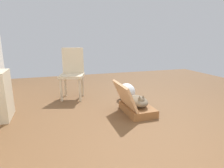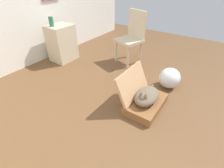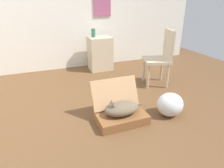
{
  "view_description": "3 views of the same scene",
  "coord_description": "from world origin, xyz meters",
  "views": [
    {
      "loc": [
        -2.1,
        1.03,
        1.13
      ],
      "look_at": [
        0.37,
        0.24,
        0.5
      ],
      "focal_mm": 29.84,
      "sensor_mm": 36.0,
      "label": 1
    },
    {
      "loc": [
        -1.24,
        -0.78,
        1.52
      ],
      "look_at": [
        0.26,
        0.26,
        0.28
      ],
      "focal_mm": 26.46,
      "sensor_mm": 36.0,
      "label": 2
    },
    {
      "loc": [
        -0.51,
        -2.17,
        1.45
      ],
      "look_at": [
        0.46,
        0.28,
        0.32
      ],
      "focal_mm": 32.43,
      "sensor_mm": 36.0,
      "label": 3
    }
  ],
  "objects": [
    {
      "name": "suitcase_base",
      "position": [
        0.4,
        -0.19,
        0.06
      ],
      "size": [
        0.62,
        0.4,
        0.12
      ],
      "primitive_type": "cube",
      "color": "brown",
      "rests_on": "ground"
    },
    {
      "name": "cat",
      "position": [
        0.39,
        -0.19,
        0.19
      ],
      "size": [
        0.52,
        0.28,
        0.2
      ],
      "color": "brown",
      "rests_on": "suitcase_base"
    },
    {
      "name": "chair",
      "position": [
        1.52,
        0.67,
        0.52
      ],
      "size": [
        0.53,
        0.54,
        0.97
      ],
      "rotation": [
        0.0,
        0.0,
        -1.87
      ],
      "color": "beige",
      "rests_on": "ground"
    },
    {
      "name": "ground_plane",
      "position": [
        0.0,
        0.0,
        0.0
      ],
      "size": [
        7.68,
        7.68,
        0.0
      ],
      "primitive_type": "plane",
      "color": "brown",
      "rests_on": "ground"
    },
    {
      "name": "side_table",
      "position": [
        0.8,
        1.85,
        0.35
      ],
      "size": [
        0.47,
        0.39,
        0.7
      ],
      "primitive_type": "cube",
      "color": "beige",
      "rests_on": "ground"
    },
    {
      "name": "plastic_bag_white",
      "position": [
        1.06,
        -0.28,
        0.16
      ],
      "size": [
        0.35,
        0.32,
        0.31
      ],
      "primitive_type": "ellipsoid",
      "color": "silver",
      "rests_on": "ground"
    },
    {
      "name": "vase_tall",
      "position": [
        0.68,
        1.89,
        0.78
      ],
      "size": [
        0.08,
        0.08,
        0.17
      ],
      "primitive_type": "cylinder",
      "color": "#2D7051",
      "rests_on": "side_table"
    },
    {
      "name": "suitcase_lid",
      "position": [
        0.4,
        0.02,
        0.3
      ],
      "size": [
        0.62,
        0.2,
        0.38
      ],
      "primitive_type": "cube",
      "rotation": [
        1.15,
        0.0,
        0.0
      ],
      "color": "tan",
      "rests_on": "suitcase_base"
    }
  ]
}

